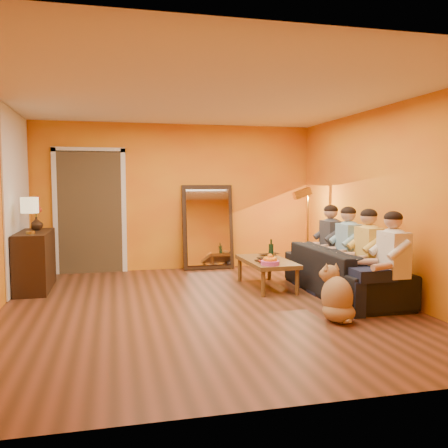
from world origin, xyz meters
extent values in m
cube|color=brown|center=(0.00, 0.00, 0.00)|extent=(5.00, 5.50, 0.00)
cube|color=white|center=(0.00, 0.00, 2.60)|extent=(5.00, 5.50, 0.00)
cube|color=gold|center=(0.00, 2.75, 1.30)|extent=(5.00, 0.00, 2.60)
cube|color=gold|center=(2.50, 0.00, 1.30)|extent=(0.00, 5.50, 2.60)
cube|color=white|center=(-2.48, 1.75, 1.30)|extent=(0.02, 1.90, 2.58)
cube|color=#3F2D19|center=(-1.50, 2.83, 1.05)|extent=(1.06, 0.30, 2.10)
cube|color=white|center=(-2.07, 2.71, 1.05)|extent=(0.08, 0.06, 2.20)
cube|color=white|center=(-0.93, 2.71, 1.05)|extent=(0.08, 0.06, 2.20)
cube|color=white|center=(-1.50, 2.71, 2.12)|extent=(1.22, 0.06, 0.08)
cube|color=black|center=(0.55, 2.63, 0.76)|extent=(0.92, 0.27, 1.51)
cube|color=white|center=(0.55, 2.59, 0.76)|extent=(0.78, 0.21, 1.35)
cube|color=black|center=(-2.24, 1.55, 0.42)|extent=(0.44, 1.18, 0.85)
imported|color=black|center=(2.00, 0.24, 0.33)|extent=(2.26, 0.88, 0.66)
cylinder|color=black|center=(1.14, 0.84, 0.58)|extent=(0.07, 0.07, 0.31)
imported|color=#B27F3F|center=(1.21, 1.01, 0.47)|extent=(0.14, 0.14, 0.10)
imported|color=black|center=(1.27, 1.24, 0.43)|extent=(0.36, 0.26, 0.03)
imported|color=black|center=(0.91, 0.69, 0.43)|extent=(0.25, 0.29, 0.02)
imported|color=#B23014|center=(0.92, 0.70, 0.45)|extent=(0.26, 0.29, 0.02)
imported|color=black|center=(0.91, 0.68, 0.47)|extent=(0.18, 0.22, 0.02)
imported|color=black|center=(-2.24, 1.80, 0.95)|extent=(0.19, 0.19, 0.20)
camera|label=1|loc=(-1.12, -5.74, 1.56)|focal=38.00mm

